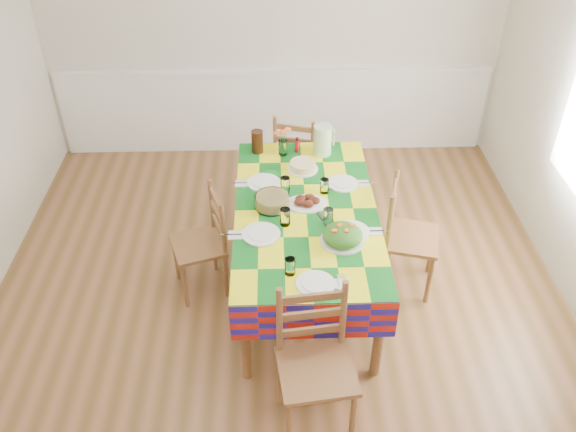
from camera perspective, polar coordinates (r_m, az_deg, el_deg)
The scene contains 22 objects.
room at distance 3.86m, azimuth -1.06°, elevation 4.72°, with size 4.58×5.08×2.78m.
wainscot at distance 6.45m, azimuth -1.30°, elevation 10.01°, with size 4.41×0.06×0.92m.
dining_table at distance 4.53m, azimuth 1.68°, elevation -0.21°, with size 1.05×1.95×0.76m.
setting_near_head at distance 3.87m, azimuth 1.80°, elevation -5.75°, with size 0.40×0.27×0.12m.
setting_left_near at distance 4.25m, azimuth -1.79°, elevation -1.10°, with size 0.49×0.29×0.13m.
setting_left_far at distance 4.70m, azimuth -1.64°, elevation 3.07°, with size 0.48×0.28×0.13m.
setting_right_near at distance 4.29m, azimuth 5.25°, elevation -0.92°, with size 0.47×0.27×0.12m.
setting_right_far at distance 4.71m, azimuth 4.60°, elevation 2.99°, with size 0.46×0.26×0.12m.
meat_platter at distance 4.51m, azimuth 1.74°, elevation 1.32°, with size 0.32×0.23×0.06m.
salad_platter at distance 4.17m, azimuth 5.13°, elevation -1.84°, with size 0.31×0.31×0.13m.
pasta_bowl at distance 4.48m, azimuth -1.49°, elevation 1.39°, with size 0.26×0.26×0.09m.
cake at distance 4.90m, azimuth 1.40°, elevation 4.69°, with size 0.25×0.25×0.07m.
serving_utensils at distance 4.38m, azimuth 3.68°, elevation -0.27°, with size 0.16×0.35×0.01m.
flower_vase at distance 5.07m, azimuth -0.49°, elevation 6.79°, with size 0.15×0.13×0.25m.
hot_sauce at distance 5.12m, azimuth 0.84°, elevation 6.67°, with size 0.03×0.03×0.14m, color red.
green_pitcher at distance 5.08m, azimuth 3.25°, elevation 7.12°, with size 0.15×0.15×0.26m, color #C0E9A4.
tea_pitcher at distance 5.12m, azimuth -2.89°, elevation 6.97°, with size 0.10×0.10×0.19m, color black.
name_card at distance 3.77m, azimuth 2.68°, elevation -7.66°, with size 0.07×0.02×0.02m, color white.
chair_near at distance 3.76m, azimuth 2.56°, elevation -13.72°, with size 0.50×0.48×1.02m.
chair_far at distance 5.67m, azimuth 0.86°, elevation 5.50°, with size 0.49×0.48×0.91m.
chair_left at distance 4.71m, azimuth -7.94°, elevation -2.56°, with size 0.48×0.49×0.89m.
chair_right at distance 4.77m, azimuth 11.02°, elevation -1.93°, with size 0.50×0.51×0.95m.
Camera 1 is at (-0.03, -3.27, 3.41)m, focal length 38.00 mm.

